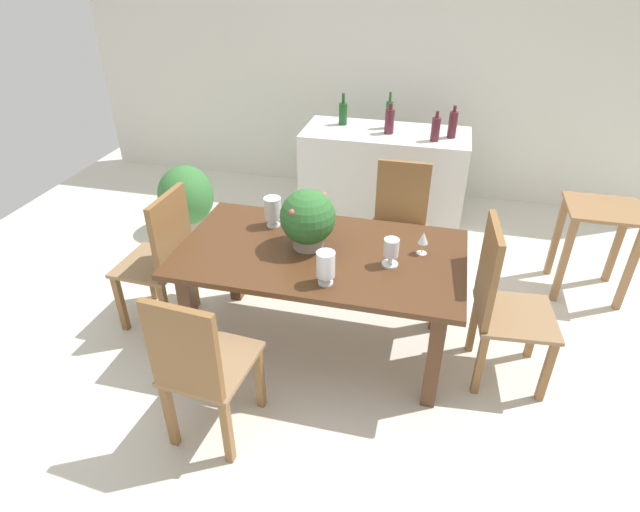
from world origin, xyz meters
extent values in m
plane|color=silver|center=(0.00, 0.00, 0.00)|extent=(7.04, 7.04, 0.00)
cube|color=silver|center=(0.00, 2.60, 1.30)|extent=(6.40, 0.10, 2.60)
cube|color=#4C2D19|center=(0.00, -0.13, 0.73)|extent=(1.77, 0.99, 0.04)
cube|color=#4C2D19|center=(-0.76, -0.50, 0.35)|extent=(0.08, 0.08, 0.71)
cube|color=#4C2D19|center=(0.76, -0.50, 0.35)|extent=(0.08, 0.08, 0.71)
cube|color=#4C2D19|center=(-0.76, 0.24, 0.35)|extent=(0.08, 0.08, 0.71)
cube|color=#4C2D19|center=(0.76, 0.24, 0.35)|extent=(0.08, 0.08, 0.71)
cube|color=brown|center=(0.22, 0.50, 0.23)|extent=(0.04, 0.04, 0.45)
cube|color=brown|center=(0.58, 0.50, 0.23)|extent=(0.04, 0.04, 0.45)
cube|color=brown|center=(0.22, 0.87, 0.23)|extent=(0.04, 0.04, 0.45)
cube|color=brown|center=(0.58, 0.87, 0.23)|extent=(0.04, 0.04, 0.45)
cube|color=#8F6F4C|center=(0.40, 0.69, 0.47)|extent=(0.44, 0.44, 0.03)
cube|color=brown|center=(0.40, 0.89, 0.73)|extent=(0.40, 0.04, 0.50)
cube|color=brown|center=(1.42, -0.31, 0.23)|extent=(0.05, 0.05, 0.45)
cube|color=brown|center=(1.38, 0.08, 0.23)|extent=(0.05, 0.05, 0.45)
cube|color=brown|center=(1.03, -0.34, 0.23)|extent=(0.05, 0.05, 0.45)
cube|color=brown|center=(1.00, 0.05, 0.23)|extent=(0.05, 0.05, 0.45)
cube|color=#8F6F4C|center=(1.21, -0.13, 0.47)|extent=(0.50, 0.50, 0.03)
cube|color=brown|center=(1.00, -0.15, 0.77)|extent=(0.08, 0.43, 0.58)
cube|color=brown|center=(-0.21, -0.76, 0.23)|extent=(0.05, 0.05, 0.45)
cube|color=brown|center=(-0.55, -0.73, 0.23)|extent=(0.05, 0.05, 0.45)
cube|color=brown|center=(-0.24, -1.16, 0.23)|extent=(0.05, 0.05, 0.45)
cube|color=brown|center=(-0.59, -1.13, 0.23)|extent=(0.05, 0.05, 0.45)
cube|color=#8F6F4C|center=(-0.40, -0.94, 0.47)|extent=(0.46, 0.51, 0.03)
cube|color=brown|center=(-0.42, -1.16, 0.74)|extent=(0.39, 0.07, 0.52)
cube|color=brown|center=(-1.38, 0.07, 0.23)|extent=(0.05, 0.05, 0.45)
cube|color=brown|center=(-1.39, -0.32, 0.23)|extent=(0.05, 0.05, 0.45)
cube|color=brown|center=(-1.02, 0.06, 0.23)|extent=(0.05, 0.05, 0.45)
cube|color=brown|center=(-1.04, -0.33, 0.23)|extent=(0.05, 0.05, 0.45)
cube|color=#8F6F4C|center=(-1.21, -0.13, 0.47)|extent=(0.44, 0.48, 0.03)
cube|color=brown|center=(-1.01, -0.14, 0.75)|extent=(0.06, 0.43, 0.53)
cylinder|color=gray|center=(-0.09, -0.09, 0.78)|extent=(0.19, 0.19, 0.08)
sphere|color=#2D662D|center=(-0.09, -0.09, 0.95)|extent=(0.34, 0.34, 0.34)
sphere|color=#C64C56|center=(-0.21, -0.05, 0.96)|extent=(0.06, 0.06, 0.06)
sphere|color=#C64C56|center=(-0.15, -0.22, 1.04)|extent=(0.04, 0.04, 0.04)
sphere|color=#C64C56|center=(-0.02, 0.02, 1.05)|extent=(0.04, 0.04, 0.04)
sphere|color=#C64C56|center=(-0.16, -0.19, 0.90)|extent=(0.04, 0.04, 0.04)
cylinder|color=silver|center=(-0.39, 0.12, 0.75)|extent=(0.09, 0.09, 0.01)
cylinder|color=silver|center=(-0.39, 0.12, 0.78)|extent=(0.02, 0.02, 0.04)
cylinder|color=silver|center=(-0.39, 0.12, 0.87)|extent=(0.11, 0.11, 0.15)
cylinder|color=silver|center=(0.11, -0.46, 0.75)|extent=(0.09, 0.09, 0.01)
cylinder|color=silver|center=(0.11, -0.46, 0.78)|extent=(0.02, 0.02, 0.04)
cylinder|color=silver|center=(0.11, -0.46, 0.87)|extent=(0.11, 0.11, 0.15)
cylinder|color=silver|center=(0.44, -0.18, 0.75)|extent=(0.10, 0.10, 0.01)
cylinder|color=silver|center=(0.44, -0.18, 0.78)|extent=(0.02, 0.02, 0.05)
cylinder|color=silver|center=(0.44, -0.18, 0.86)|extent=(0.09, 0.09, 0.11)
cylinder|color=silver|center=(0.61, -0.01, 0.75)|extent=(0.06, 0.06, 0.00)
cylinder|color=silver|center=(0.61, -0.01, 0.78)|extent=(0.01, 0.01, 0.07)
cone|color=silver|center=(0.61, -0.01, 0.86)|extent=(0.06, 0.06, 0.07)
cube|color=silver|center=(0.15, 1.66, 0.47)|extent=(1.46, 0.64, 0.94)
cylinder|color=#194C1E|center=(-0.26, 1.76, 1.04)|extent=(0.08, 0.08, 0.19)
cylinder|color=#194C1E|center=(-0.26, 1.76, 1.18)|extent=(0.03, 0.03, 0.09)
cylinder|color=#194C1E|center=(0.16, 1.76, 1.06)|extent=(0.06, 0.06, 0.24)
cylinder|color=#194C1E|center=(0.16, 1.76, 1.22)|extent=(0.02, 0.02, 0.08)
cylinder|color=#511E28|center=(0.58, 1.51, 1.04)|extent=(0.07, 0.07, 0.20)
cylinder|color=#511E28|center=(0.58, 1.51, 1.16)|extent=(0.03, 0.03, 0.05)
cylinder|color=#511E28|center=(0.71, 1.63, 1.05)|extent=(0.07, 0.07, 0.22)
cylinder|color=#511E28|center=(0.71, 1.63, 1.18)|extent=(0.03, 0.03, 0.05)
cylinder|color=#511E28|center=(0.18, 1.62, 1.04)|extent=(0.08, 0.08, 0.21)
cylinder|color=#511E28|center=(0.18, 1.62, 1.17)|extent=(0.03, 0.03, 0.05)
cube|color=olive|center=(1.86, 0.99, 0.72)|extent=(0.53, 0.47, 0.02)
cube|color=olive|center=(1.63, 0.79, 0.35)|extent=(0.05, 0.05, 0.70)
cube|color=olive|center=(2.08, 0.79, 0.35)|extent=(0.05, 0.05, 0.70)
cube|color=olive|center=(1.63, 1.18, 0.35)|extent=(0.05, 0.05, 0.70)
cube|color=olive|center=(2.08, 1.18, 0.35)|extent=(0.05, 0.05, 0.70)
cylinder|color=#9E9384|center=(-1.60, 1.16, 0.08)|extent=(0.27, 0.27, 0.15)
ellipsoid|color=#387538|center=(-1.60, 1.16, 0.35)|extent=(0.51, 0.51, 0.56)
camera|label=1|loc=(0.66, -2.80, 2.42)|focal=29.20mm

